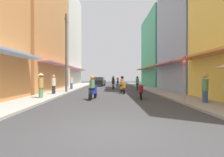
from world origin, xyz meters
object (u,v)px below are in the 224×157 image
at_px(pedestrian_midway, 71,83).
at_px(utility_pole, 66,53).
at_px(parked_car, 99,81).
at_px(motorbike_maroon, 141,92).
at_px(motorbike_silver, 113,83).
at_px(street_sign_no_entry, 184,73).
at_px(motorbike_blue, 93,89).
at_px(pedestrian_foreground, 54,85).
at_px(pedestrian_crossing, 41,85).
at_px(motorbike_black, 118,81).
at_px(motorbike_green, 137,84).
at_px(pedestrian_far, 205,87).
at_px(motorbike_orange, 123,86).

distance_m(pedestrian_midway, utility_pole, 4.87).
bearing_deg(parked_car, motorbike_maroon, -78.19).
bearing_deg(motorbike_silver, street_sign_no_entry, -74.20).
height_order(motorbike_blue, street_sign_no_entry, street_sign_no_entry).
xyz_separation_m(motorbike_blue, utility_pole, (-2.85, 4.89, 3.01)).
xyz_separation_m(parked_car, pedestrian_foreground, (-2.85, -15.56, 0.10)).
bearing_deg(pedestrian_midway, motorbike_maroon, -53.43).
distance_m(motorbike_silver, motorbike_maroon, 10.53).
bearing_deg(pedestrian_midway, pedestrian_crossing, -91.45).
bearing_deg(pedestrian_foreground, motorbike_silver, 56.86).
xyz_separation_m(pedestrian_crossing, pedestrian_foreground, (-0.05, 3.04, -0.16)).
distance_m(motorbike_maroon, parked_car, 18.67).
xyz_separation_m(motorbike_maroon, pedestrian_midway, (-6.40, 8.62, 0.34)).
relative_size(motorbike_black, motorbike_green, 1.01).
bearing_deg(motorbike_black, pedestrian_far, -80.81).
bearing_deg(motorbike_green, motorbike_blue, -116.65).
bearing_deg(motorbike_green, street_sign_no_entry, -84.47).
height_order(motorbike_orange, pedestrian_midway, pedestrian_midway).
height_order(pedestrian_midway, utility_pole, utility_pole).
xyz_separation_m(motorbike_green, street_sign_no_entry, (1.03, -10.65, 1.01)).
xyz_separation_m(motorbike_orange, motorbike_maroon, (0.93, -4.38, -0.20)).
distance_m(motorbike_orange, motorbike_silver, 6.06).
height_order(motorbike_blue, pedestrian_midway, pedestrian_midway).
xyz_separation_m(motorbike_blue, pedestrian_midway, (-3.16, 8.81, 0.14)).
xyz_separation_m(pedestrian_foreground, street_sign_no_entry, (8.66, -5.19, 0.88)).
relative_size(parked_car, utility_pole, 0.58).
bearing_deg(pedestrian_crossing, motorbike_green, 48.23).
relative_size(motorbike_green, pedestrian_far, 1.05).
xyz_separation_m(motorbike_silver, pedestrian_midway, (-4.74, -1.78, 0.14)).
bearing_deg(pedestrian_far, motorbike_silver, 109.64).
distance_m(motorbike_maroon, street_sign_no_entry, 3.41).
bearing_deg(utility_pole, pedestrian_midway, 94.51).
distance_m(motorbike_silver, motorbike_blue, 10.70).
relative_size(utility_pole, street_sign_no_entry, 2.74).
xyz_separation_m(pedestrian_far, utility_pole, (-9.11, 7.41, 2.75)).
bearing_deg(street_sign_no_entry, pedestrian_midway, 127.07).
bearing_deg(pedestrian_far, pedestrian_crossing, 166.10).
xyz_separation_m(motorbike_blue, pedestrian_foreground, (-3.44, 2.90, 0.13)).
relative_size(parked_car, pedestrian_crossing, 2.41).
distance_m(motorbike_maroon, pedestrian_crossing, 6.65).
bearing_deg(motorbike_maroon, motorbike_green, 83.29).
bearing_deg(motorbike_maroon, pedestrian_foreground, 157.87).
bearing_deg(motorbike_silver, parked_car, 105.39).
bearing_deg(pedestrian_foreground, motorbike_green, 35.55).
relative_size(motorbike_silver, motorbike_black, 1.00).
xyz_separation_m(pedestrian_far, street_sign_no_entry, (-1.03, 0.23, 0.76)).
height_order(pedestrian_midway, pedestrian_foreground, pedestrian_midway).
relative_size(motorbike_silver, motorbike_blue, 1.01).
relative_size(motorbike_blue, utility_pole, 0.25).
xyz_separation_m(motorbike_green, pedestrian_midway, (-7.36, 0.45, 0.14)).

